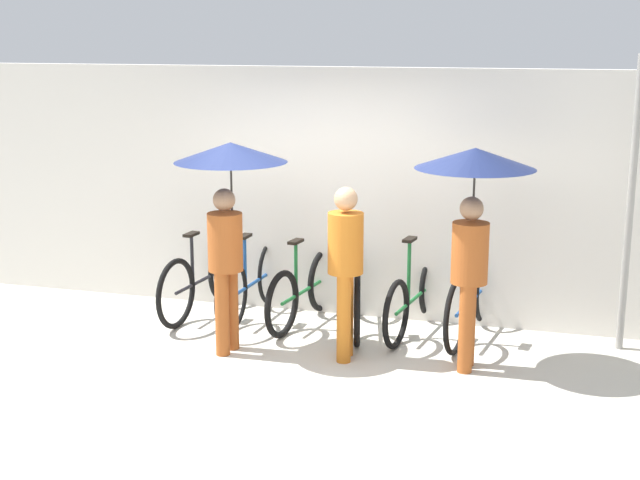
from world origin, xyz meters
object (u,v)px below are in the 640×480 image
object	(u,v)px
parked_bicycle_1	(253,281)
pedestrian_leading	(229,186)
parked_bicycle_0	(202,279)
parked_bicycle_4	(415,296)
parked_bicycle_2	(304,290)
parked_bicycle_5	(472,299)
parked_bicycle_3	(357,291)
pedestrian_trailing	(473,194)
pedestrian_center	(345,260)

from	to	relation	value
parked_bicycle_1	pedestrian_leading	bearing A→B (deg)	-168.07
parked_bicycle_0	parked_bicycle_4	distance (m)	2.26
parked_bicycle_2	pedestrian_leading	xyz separation A→B (m)	(-0.42, -0.91, 1.20)
parked_bicycle_4	parked_bicycle_0	bearing A→B (deg)	99.29
parked_bicycle_0	parked_bicycle_5	world-z (taller)	parked_bicycle_0
parked_bicycle_1	parked_bicycle_5	distance (m)	2.26
parked_bicycle_3	pedestrian_leading	xyz separation A→B (m)	(-0.98, -0.91, 1.16)
parked_bicycle_0	parked_bicycle_3	distance (m)	1.69
parked_bicycle_0	parked_bicycle_5	distance (m)	2.83
parked_bicycle_4	pedestrian_leading	xyz separation A→B (m)	(-1.55, -0.99, 1.19)
parked_bicycle_4	pedestrian_trailing	distance (m)	1.57
parked_bicycle_1	parked_bicycle_4	distance (m)	1.70
parked_bicycle_0	parked_bicycle_3	bearing A→B (deg)	-85.28
parked_bicycle_3	pedestrian_trailing	xyz separation A→B (m)	(1.19, -0.72, 1.17)
pedestrian_leading	pedestrian_center	size ratio (longest dim) A/B	1.22
parked_bicycle_0	pedestrian_trailing	xyz separation A→B (m)	(2.89, -0.75, 1.18)
parked_bicycle_5	parked_bicycle_0	bearing A→B (deg)	98.95
parked_bicycle_1	parked_bicycle_5	bearing A→B (deg)	-86.48
parked_bicycle_4	pedestrian_center	bearing A→B (deg)	161.72
parked_bicycle_5	pedestrian_center	xyz separation A→B (m)	(-1.03, -0.93, 0.54)
parked_bicycle_2	pedestrian_trailing	world-z (taller)	pedestrian_trailing
parked_bicycle_2	parked_bicycle_3	distance (m)	0.56
parked_bicycle_0	pedestrian_leading	world-z (taller)	pedestrian_leading
parked_bicycle_0	parked_bicycle_3	xyz separation A→B (m)	(1.69, -0.03, 0.01)
pedestrian_leading	pedestrian_center	xyz separation A→B (m)	(1.08, 0.04, -0.62)
parked_bicycle_0	pedestrian_trailing	world-z (taller)	pedestrian_trailing
parked_bicycle_0	pedestrian_center	xyz separation A→B (m)	(1.79, -0.90, 0.55)
pedestrian_leading	pedestrian_center	world-z (taller)	pedestrian_leading
parked_bicycle_1	pedestrian_trailing	bearing A→B (deg)	-105.05
parked_bicycle_0	parked_bicycle_2	distance (m)	1.13
parked_bicycle_5	parked_bicycle_4	bearing A→B (deg)	96.16
parked_bicycle_3	parked_bicycle_4	xyz separation A→B (m)	(0.57, 0.08, -0.04)
parked_bicycle_2	parked_bicycle_4	world-z (taller)	parked_bicycle_4
parked_bicycle_1	parked_bicycle_4	xyz separation A→B (m)	(1.70, 0.03, -0.03)
parked_bicycle_5	parked_bicycle_2	bearing A→B (deg)	100.19
parked_bicycle_1	pedestrian_leading	size ratio (longest dim) A/B	0.91
parked_bicycle_3	pedestrian_center	size ratio (longest dim) A/B	1.10
parked_bicycle_0	parked_bicycle_1	xyz separation A→B (m)	(0.57, 0.02, 0.01)
parked_bicycle_5	pedestrian_center	distance (m)	1.49
parked_bicycle_4	pedestrian_center	world-z (taller)	pedestrian_center
parked_bicycle_3	parked_bicycle_5	xyz separation A→B (m)	(1.13, 0.06, -0.01)
parked_bicycle_2	parked_bicycle_4	distance (m)	1.13
parked_bicycle_5	pedestrian_trailing	bearing A→B (deg)	-167.26
pedestrian_trailing	parked_bicycle_4	bearing A→B (deg)	127.15
parked_bicycle_4	pedestrian_leading	size ratio (longest dim) A/B	0.89
parked_bicycle_0	parked_bicycle_4	bearing A→B (deg)	-83.09
parked_bicycle_2	parked_bicycle_5	bearing A→B (deg)	-79.56
parked_bicycle_2	pedestrian_trailing	bearing A→B (deg)	-103.82
parked_bicycle_2	pedestrian_center	distance (m)	1.23
parked_bicycle_4	parked_bicycle_5	xyz separation A→B (m)	(0.56, -0.02, 0.03)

